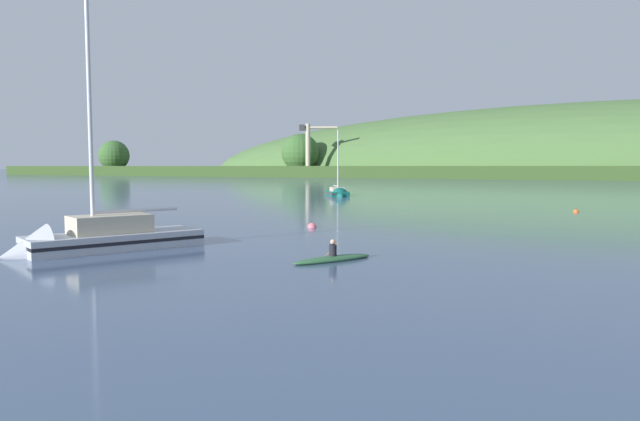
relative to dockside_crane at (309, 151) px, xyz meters
name	(u,v)px	position (x,y,z in m)	size (l,w,h in m)	color
far_shoreline_hill	(608,176)	(104.51, 35.79, -9.45)	(446.76, 139.30, 55.32)	#314A21
dockside_crane	(309,151)	(0.00, 0.00, 0.00)	(13.93, 6.89, 19.79)	#4C4C51
sailboat_near_mooring	(93,245)	(64.92, -180.69, -9.37)	(6.76, 9.14, 14.21)	#ADB2BC
sailboat_midwater_white	(338,195)	(58.61, -129.70, -9.47)	(5.24, 6.61, 9.82)	#0F564C
canoe_with_paddler	(333,259)	(76.27, -179.20, -9.54)	(2.76, 3.70, 1.02)	#33663D
mooring_buoy_foreground	(312,227)	(70.40, -167.26, -9.64)	(0.60, 0.60, 0.68)	#E06675
mooring_buoy_off_fishing_boat	(576,212)	(86.76, -147.16, -9.64)	(0.47, 0.47, 0.55)	#EA5B19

